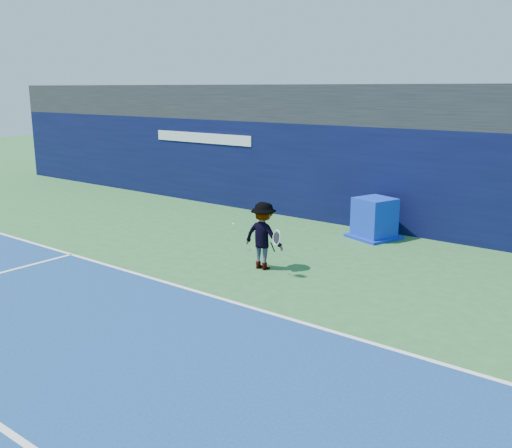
# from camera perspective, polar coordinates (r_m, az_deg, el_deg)

# --- Properties ---
(ground) EXTENTS (80.00, 80.00, 0.00)m
(ground) POSITION_cam_1_polar(r_m,az_deg,el_deg) (9.64, -15.78, -12.25)
(ground) COLOR #2E6631
(ground) RESTS_ON ground
(baseline) EXTENTS (24.00, 0.10, 0.01)m
(baseline) POSITION_cam_1_polar(r_m,az_deg,el_deg) (11.48, -3.60, -7.43)
(baseline) COLOR white
(baseline) RESTS_ON ground
(stadium_band) EXTENTS (36.00, 3.00, 1.20)m
(stadium_band) POSITION_cam_1_polar(r_m,az_deg,el_deg) (17.98, 14.83, 11.45)
(stadium_band) COLOR black
(stadium_band) RESTS_ON back_wall_assembly
(back_wall_assembly) EXTENTS (36.00, 1.03, 3.00)m
(back_wall_assembly) POSITION_cam_1_polar(r_m,az_deg,el_deg) (17.26, 13.08, 4.47)
(back_wall_assembly) COLOR black
(back_wall_assembly) RESTS_ON ground
(equipment_cart) EXTENTS (1.49, 1.49, 1.13)m
(equipment_cart) POSITION_cam_1_polar(r_m,az_deg,el_deg) (16.20, 11.75, 0.41)
(equipment_cart) COLOR #0D2BC0
(equipment_cart) RESTS_ON ground
(tennis_player) EXTENTS (1.25, 0.69, 1.57)m
(tennis_player) POSITION_cam_1_polar(r_m,az_deg,el_deg) (13.10, 0.74, -1.18)
(tennis_player) COLOR white
(tennis_player) RESTS_ON ground
(tennis_ball) EXTENTS (0.06, 0.06, 0.06)m
(tennis_ball) POSITION_cam_1_polar(r_m,az_deg,el_deg) (14.59, -2.29, 0.01)
(tennis_ball) COLOR #C1F51B
(tennis_ball) RESTS_ON ground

